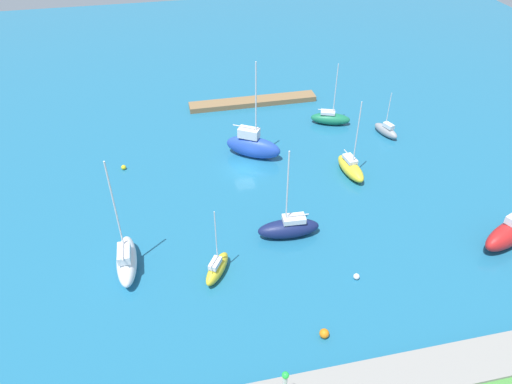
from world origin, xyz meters
name	(u,v)px	position (x,y,z in m)	size (l,w,h in m)	color
water	(245,169)	(0.00, 0.00, 0.00)	(160.00, 160.00, 0.00)	#1E668C
pier_dock	(253,102)	(-5.01, -18.25, 0.42)	(21.04, 2.68, 0.84)	olive
sailboat_yellow_mid_basin	(351,168)	(-13.40, 4.09, 1.04)	(2.73, 6.27, 10.75)	yellow
sailboat_green_near_pier	(330,118)	(-15.27, -9.29, 0.95)	(6.35, 4.09, 9.74)	#19724C
sailboat_red_east_end	(510,232)	(-25.45, 20.19, 1.61)	(8.06, 5.09, 13.36)	red
sailboat_blue_along_channel	(253,146)	(-1.73, -2.86, 1.73)	(7.96, 6.21, 13.86)	#2347B2
sailboat_white_lone_south	(126,260)	(15.38, 15.30, 1.37)	(2.10, 7.10, 13.29)	white
sailboat_navy_inner_mooring	(289,228)	(-2.30, 13.83, 1.15)	(7.06, 2.68, 11.30)	#141E4C
sailboat_gray_by_breakwater	(386,130)	(-22.21, -4.26, 0.84)	(2.77, 4.74, 6.75)	gray
sailboat_yellow_outer_mooring	(217,268)	(6.42, 18.03, 0.97)	(3.66, 4.68, 8.26)	yellow
mooring_buoy_yellow	(124,167)	(15.89, -3.41, 0.32)	(0.64, 0.64, 0.64)	yellow
mooring_buoy_white	(356,276)	(-7.34, 21.58, 0.32)	(0.64, 0.64, 0.64)	white
mooring_buoy_orange	(324,333)	(-1.88, 27.50, 0.45)	(0.90, 0.90, 0.90)	orange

